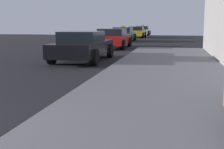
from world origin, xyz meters
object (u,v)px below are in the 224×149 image
at_px(car_black, 83,46).
at_px(car_green, 123,34).
at_px(car_white, 143,31).
at_px(car_red, 113,38).
at_px(car_yellow, 136,32).

height_order(car_black, car_green, car_green).
height_order(car_black, car_white, car_white).
relative_size(car_black, car_white, 1.01).
bearing_deg(car_white, car_red, -89.15).
relative_size(car_black, car_green, 1.05).
bearing_deg(car_black, car_yellow, 91.17).
xyz_separation_m(car_black, car_white, (-0.48, 30.26, 0.00)).
relative_size(car_green, car_yellow, 0.95).
xyz_separation_m(car_green, car_white, (0.26, 15.15, 0.00)).
distance_m(car_black, car_white, 30.26).
height_order(car_green, car_white, same).
bearing_deg(car_white, car_green, -91.00).
bearing_deg(car_white, car_yellow, -89.96).
bearing_deg(car_yellow, car_white, 90.04).
xyz_separation_m(car_yellow, car_white, (-0.01, 7.29, 0.00)).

